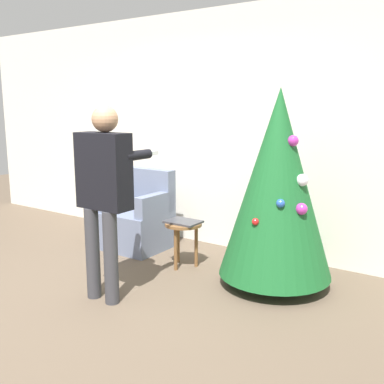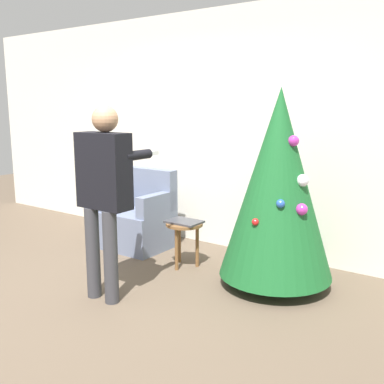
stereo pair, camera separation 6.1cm
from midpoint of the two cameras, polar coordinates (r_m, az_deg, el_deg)
ground_plane at (r=3.91m, az=-15.12°, el=-14.27°), size 14.00×14.00×0.00m
wall_back at (r=5.25m, az=3.26°, el=7.76°), size 8.00×0.06×2.70m
christmas_tree at (r=4.07m, az=11.28°, el=0.98°), size 1.02×1.02×1.80m
armchair at (r=5.28m, az=-6.30°, el=-3.43°), size 0.70×0.63×0.91m
person_standing at (r=3.79m, az=-10.65°, el=0.86°), size 0.48×0.57×1.64m
side_stool at (r=4.60m, az=-0.61°, el=-4.88°), size 0.38×0.38×0.47m
laptop at (r=4.58m, az=-0.61°, el=-3.79°), size 0.35×0.25×0.02m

